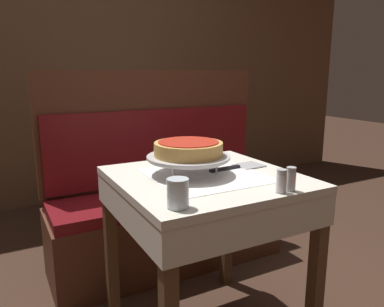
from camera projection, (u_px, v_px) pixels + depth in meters
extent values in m
cube|color=beige|center=(206.00, 179.00, 1.51)|extent=(0.70, 0.70, 0.03)
cube|color=white|center=(206.00, 175.00, 1.51)|extent=(0.44, 0.44, 0.00)
cube|color=beige|center=(206.00, 197.00, 1.53)|extent=(0.70, 0.70, 0.12)
cube|color=#4C331E|center=(316.00, 278.00, 1.46)|extent=(0.05, 0.05, 0.70)
cube|color=#4C331E|center=(111.00, 248.00, 1.72)|extent=(0.05, 0.05, 0.70)
cube|color=#4C331E|center=(227.00, 222.00, 2.01)|extent=(0.05, 0.05, 0.70)
cube|color=#1E6B33|center=(135.00, 126.00, 3.00)|extent=(0.75, 0.75, 0.03)
cube|color=white|center=(135.00, 124.00, 3.00)|extent=(0.47, 0.47, 0.00)
cube|color=#1E6B33|center=(135.00, 135.00, 3.02)|extent=(0.75, 0.75, 0.11)
cube|color=#4C331E|center=(107.00, 187.00, 2.63)|extent=(0.05, 0.05, 0.70)
cube|color=#4C331E|center=(193.00, 175.00, 2.94)|extent=(0.05, 0.05, 0.70)
cube|color=#4C331E|center=(85.00, 166.00, 3.22)|extent=(0.05, 0.05, 0.70)
cube|color=#4C331E|center=(158.00, 157.00, 3.53)|extent=(0.05, 0.05, 0.70)
cube|color=#4C2819|center=(168.00, 232.00, 2.25)|extent=(1.37, 0.45, 0.40)
cube|color=#600F14|center=(168.00, 196.00, 2.20)|extent=(1.34, 0.44, 0.06)
cube|color=#4C2819|center=(153.00, 128.00, 2.29)|extent=(1.37, 0.06, 0.69)
cube|color=#600F14|center=(156.00, 146.00, 2.27)|extent=(1.31, 0.02, 0.44)
cube|color=brown|center=(82.00, 65.00, 3.24)|extent=(6.00, 0.04, 2.40)
cylinder|color=#ADADB2|center=(176.00, 161.00, 1.61)|extent=(0.01, 0.01, 0.06)
cylinder|color=#ADADB2|center=(173.00, 173.00, 1.42)|extent=(0.01, 0.01, 0.06)
cylinder|color=#ADADB2|center=(217.00, 167.00, 1.51)|extent=(0.01, 0.01, 0.06)
cylinder|color=#ADADB2|center=(188.00, 160.00, 1.51)|extent=(0.23, 0.23, 0.01)
cylinder|color=silver|center=(188.00, 159.00, 1.50)|extent=(0.32, 0.32, 0.01)
cylinder|color=silver|center=(188.00, 157.00, 1.50)|extent=(0.34, 0.34, 0.01)
cylinder|color=tan|center=(188.00, 149.00, 1.50)|extent=(0.28, 0.28, 0.05)
cylinder|color=#B22819|center=(188.00, 142.00, 1.49)|extent=(0.24, 0.24, 0.01)
cube|color=#BCBCC1|center=(249.00, 165.00, 1.65)|extent=(0.13, 0.11, 0.00)
cube|color=black|center=(225.00, 169.00, 1.58)|extent=(0.15, 0.03, 0.01)
cylinder|color=silver|center=(178.00, 193.00, 1.14)|extent=(0.07, 0.07, 0.09)
cylinder|color=silver|center=(281.00, 183.00, 1.29)|extent=(0.04, 0.04, 0.06)
cylinder|color=#B7B7BC|center=(282.00, 172.00, 1.28)|extent=(0.03, 0.03, 0.02)
cylinder|color=silver|center=(291.00, 181.00, 1.31)|extent=(0.03, 0.03, 0.07)
cylinder|color=#B7B7BC|center=(291.00, 170.00, 1.30)|extent=(0.03, 0.03, 0.02)
cube|color=black|center=(130.00, 125.00, 2.87)|extent=(0.13, 0.13, 0.03)
cylinder|color=black|center=(129.00, 114.00, 2.85)|extent=(0.01, 0.01, 0.13)
cylinder|color=red|center=(128.00, 115.00, 2.89)|extent=(0.04, 0.04, 0.10)
cylinder|color=white|center=(131.00, 117.00, 2.82)|extent=(0.04, 0.04, 0.10)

